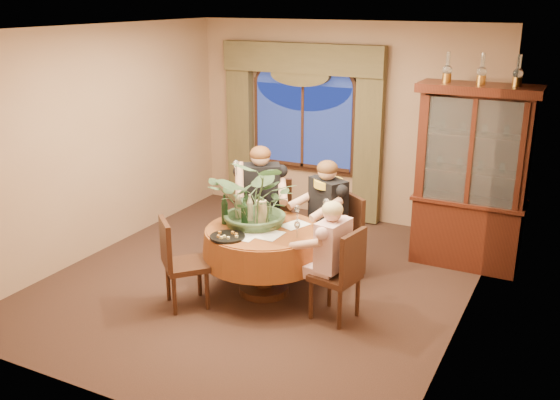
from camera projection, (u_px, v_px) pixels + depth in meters
The scene contains 36 objects.
floor at pixel (260, 280), 7.18m from camera, with size 5.00×5.00×0.00m, color black.
wall_back at pixel (343, 122), 8.86m from camera, with size 4.50×4.50×0.00m, color #926C50.
wall_right at pixel (472, 190), 5.77m from camera, with size 5.00×5.00×0.00m, color #926C50.
ceiling at pixel (257, 28), 6.30m from camera, with size 5.00×5.00×0.00m, color white.
window at pixel (303, 126), 9.09m from camera, with size 1.62×0.10×1.32m, color navy, non-canonical shape.
arched_transom at pixel (304, 72), 8.84m from camera, with size 1.60×0.06×0.44m, color navy, non-canonical shape.
drapery_left at pixel (240, 129), 9.52m from camera, with size 0.38×0.14×2.32m, color #453D25.
drapery_right at pixel (369, 142), 8.64m from camera, with size 0.38×0.14×2.32m, color #453D25.
swag_valance at pixel (301, 58), 8.71m from camera, with size 2.45×0.16×0.42m, color #453D25, non-canonical shape.
dining_table at pixel (264, 261), 6.77m from camera, with size 1.33×1.33×0.75m, color maroon.
china_cabinet at pixel (471, 178), 7.26m from camera, with size 1.35×0.53×2.18m, color black.
oil_lamp_left at pixel (448, 67), 7.03m from camera, with size 0.11×0.11×0.34m, color #A5722D, non-canonical shape.
oil_lamp_center at pixel (482, 69), 6.86m from camera, with size 0.11×0.11×0.34m, color #A5722D, non-canonical shape.
oil_lamp_right at pixel (518, 70), 6.70m from camera, with size 0.11×0.11×0.34m, color #A5722D, non-canonical shape.
chair_right at pixel (335, 274), 6.20m from camera, with size 0.42×0.42×0.96m, color black.
chair_back_right at pixel (338, 238), 7.11m from camera, with size 0.42×0.42×0.96m, color black.
chair_back at pixel (273, 221), 7.64m from camera, with size 0.42×0.42×0.96m, color black.
chair_front_left at pixel (186, 263), 6.46m from camera, with size 0.42×0.42×0.96m, color black.
person_pink at pixel (333, 260), 6.20m from camera, with size 0.44×0.40×1.22m, color #D1A4A5, non-canonical shape.
person_back at pixel (261, 204), 7.49m from camera, with size 0.52×0.48×1.45m, color black, non-canonical shape.
person_scarf at pixel (328, 218), 7.12m from camera, with size 0.50×0.45×1.38m, color black, non-canonical shape.
stoneware_vase at pixel (261, 213), 6.71m from camera, with size 0.15×0.15×0.28m, color #917D58, non-canonical shape.
centerpiece_plant at pixel (259, 167), 6.58m from camera, with size 1.03×1.14×0.89m, color #3E5D39.
olive_bowl at pixel (269, 228), 6.60m from camera, with size 0.15×0.15×0.05m, color #4A5127.
cheese_platter at pixel (227, 237), 6.39m from camera, with size 0.36×0.36×0.02m, color black.
wine_bottle_0 at pixel (225, 209), 6.74m from camera, with size 0.07×0.07×0.33m, color black.
wine_bottle_1 at pixel (250, 209), 6.75m from camera, with size 0.07×0.07×0.33m, color tan.
wine_bottle_2 at pixel (244, 214), 6.60m from camera, with size 0.07×0.07×0.33m, color black.
wine_bottle_3 at pixel (238, 206), 6.84m from camera, with size 0.07×0.07×0.33m, color tan.
wine_bottle_4 at pixel (246, 206), 6.84m from camera, with size 0.07×0.07×0.33m, color black.
tasting_paper_0 at pixel (271, 235), 6.45m from camera, with size 0.21×0.30×0.00m, color white.
tasting_paper_1 at pixel (295, 225), 6.74m from camera, with size 0.21×0.30×0.00m, color white.
tasting_paper_2 at pixel (247, 236), 6.44m from camera, with size 0.21×0.30×0.00m, color white.
wine_glass_person_pink at pixel (297, 229), 6.37m from camera, with size 0.07×0.07×0.18m, color silver, non-canonical shape.
wine_glass_person_back at pixel (262, 207), 7.04m from camera, with size 0.07×0.07×0.18m, color silver, non-canonical shape.
wine_glass_person_scarf at pixel (297, 213), 6.85m from camera, with size 0.07×0.07×0.18m, color silver, non-canonical shape.
Camera 1 is at (3.16, -5.72, 3.12)m, focal length 40.00 mm.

